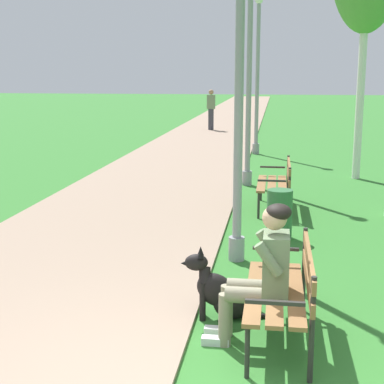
% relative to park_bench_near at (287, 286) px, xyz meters
% --- Properties ---
extents(paved_path, '(3.47, 60.00, 0.04)m').
position_rel_park_bench_near_xyz_m(paved_path, '(-2.58, 22.78, -0.49)').
color(paved_path, gray).
rests_on(paved_path, ground).
extents(park_bench_near, '(0.55, 1.50, 0.85)m').
position_rel_park_bench_near_xyz_m(park_bench_near, '(0.00, 0.00, 0.00)').
color(park_bench_near, olive).
rests_on(park_bench_near, ground).
extents(park_bench_mid, '(0.55, 1.50, 0.85)m').
position_rel_park_bench_near_xyz_m(park_bench_mid, '(-0.08, 5.06, 0.00)').
color(park_bench_mid, olive).
rests_on(park_bench_mid, ground).
extents(person_seated_on_near_bench, '(0.74, 0.49, 1.25)m').
position_rel_park_bench_near_xyz_m(person_seated_on_near_bench, '(-0.21, -0.07, 0.17)').
color(person_seated_on_near_bench, gray).
rests_on(person_seated_on_near_bench, ground).
extents(dog_black, '(0.83, 0.32, 0.71)m').
position_rel_park_bench_near_xyz_m(dog_black, '(-0.60, 0.40, -0.25)').
color(dog_black, black).
rests_on(dog_black, ground).
extents(lamp_post_near, '(0.24, 0.24, 3.79)m').
position_rel_park_bench_near_xyz_m(lamp_post_near, '(-0.58, 2.20, 1.45)').
color(lamp_post_near, gray).
rests_on(lamp_post_near, ground).
extents(lamp_post_mid, '(0.24, 0.24, 4.70)m').
position_rel_park_bench_near_xyz_m(lamp_post_mid, '(-0.71, 7.22, 1.92)').
color(lamp_post_mid, gray).
rests_on(lamp_post_mid, ground).
extents(lamp_post_far, '(0.24, 0.24, 4.49)m').
position_rel_park_bench_near_xyz_m(lamp_post_far, '(-0.70, 12.04, 1.81)').
color(lamp_post_far, gray).
rests_on(lamp_post_far, ground).
extents(litter_bin, '(0.36, 0.36, 0.70)m').
position_rel_park_bench_near_xyz_m(litter_bin, '(-0.05, 3.29, -0.16)').
color(litter_bin, '#2D6638').
rests_on(litter_bin, ground).
extents(pedestrian_distant, '(0.32, 0.22, 1.65)m').
position_rel_park_bench_near_xyz_m(pedestrian_distant, '(-2.76, 18.67, 0.33)').
color(pedestrian_distant, '#383842').
rests_on(pedestrian_distant, ground).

